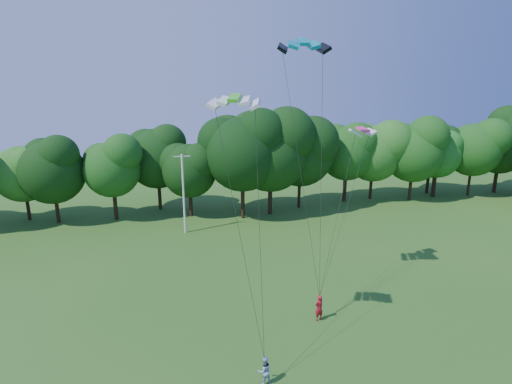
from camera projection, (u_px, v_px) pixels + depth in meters
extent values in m
cylinder|color=silver|center=(184.00, 194.00, 41.37)|extent=(0.21, 0.21, 8.40)
cube|color=silver|center=(182.00, 156.00, 40.36)|extent=(1.68, 0.10, 0.08)
imported|color=#B1161F|center=(319.00, 308.00, 26.23)|extent=(0.76, 0.62, 1.80)
imported|color=#9BADD7|center=(264.00, 370.00, 20.61)|extent=(0.83, 0.70, 1.54)
cube|color=#058498|center=(303.00, 42.00, 24.96)|extent=(3.43, 2.02, 0.64)
cube|color=green|center=(235.00, 98.00, 19.99)|extent=(2.85, 2.11, 0.46)
cube|color=#EC4182|center=(363.00, 129.00, 29.78)|extent=(2.14, 1.32, 0.36)
cylinder|color=black|center=(243.00, 199.00, 46.63)|extent=(0.52, 0.52, 4.64)
ellipsoid|color=black|center=(242.00, 147.00, 45.08)|extent=(9.29, 9.29, 10.13)
cylinder|color=black|center=(434.00, 184.00, 56.11)|extent=(0.44, 0.44, 3.47)
ellipsoid|color=#1E581B|center=(438.00, 152.00, 54.96)|extent=(6.94, 6.94, 7.58)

